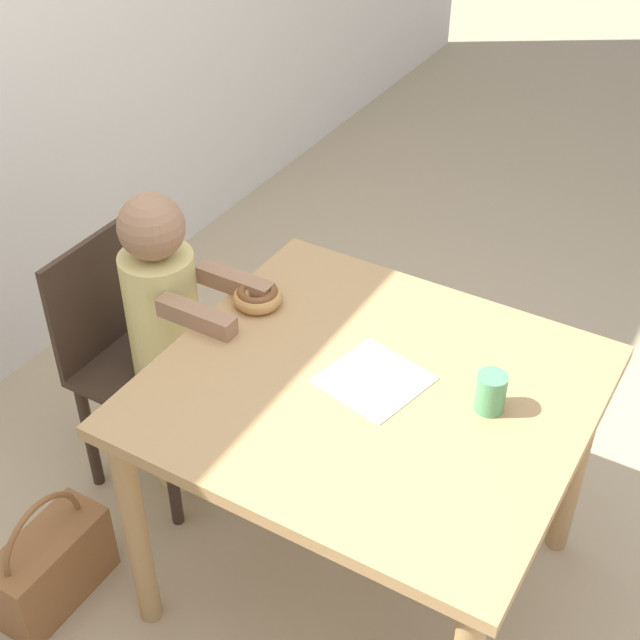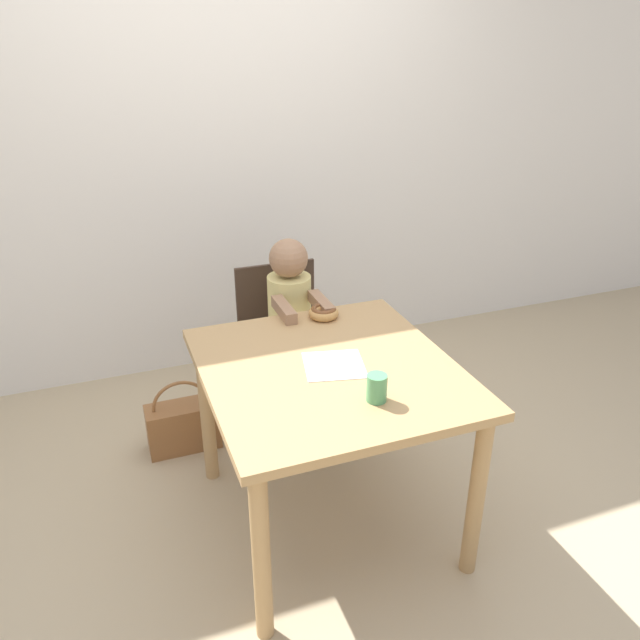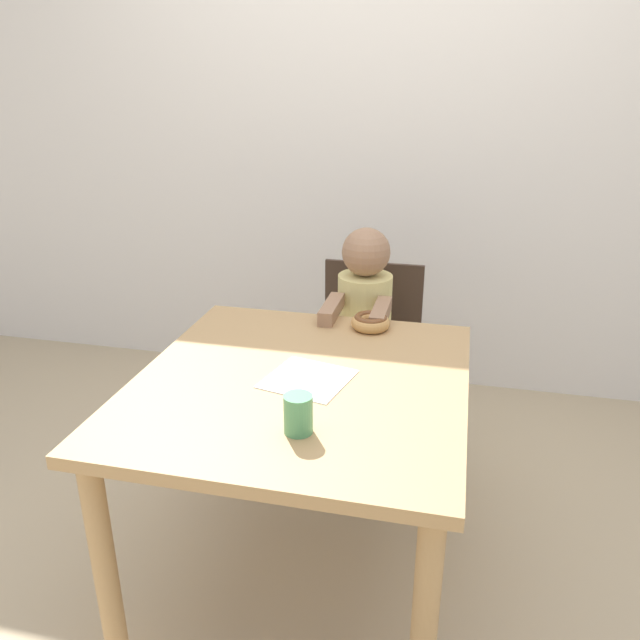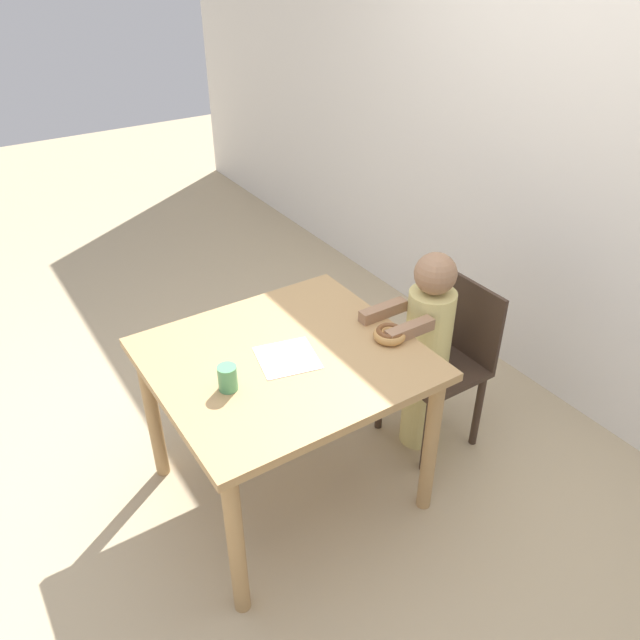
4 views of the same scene
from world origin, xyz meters
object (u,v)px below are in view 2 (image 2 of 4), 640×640
(chair, at_px, (284,342))
(child_figure, at_px, (291,334))
(donut, at_px, (324,312))
(cup, at_px, (377,388))
(handbag, at_px, (183,425))

(chair, xyz_separation_m, child_figure, (-0.00, -0.11, 0.10))
(donut, xyz_separation_m, cup, (-0.07, -0.67, 0.02))
(cup, bearing_deg, chair, 89.85)
(donut, bearing_deg, chair, 99.61)
(chair, distance_m, child_figure, 0.15)
(chair, bearing_deg, child_figure, -90.00)
(child_figure, distance_m, cup, 0.98)
(chair, xyz_separation_m, cup, (-0.00, -1.05, 0.34))
(chair, xyz_separation_m, handbag, (-0.54, -0.09, -0.30))
(donut, bearing_deg, cup, -95.73)
(child_figure, height_order, donut, child_figure)
(handbag, bearing_deg, child_figure, -2.25)
(cup, bearing_deg, donut, 84.27)
(child_figure, bearing_deg, chair, 90.00)
(handbag, bearing_deg, cup, -60.69)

